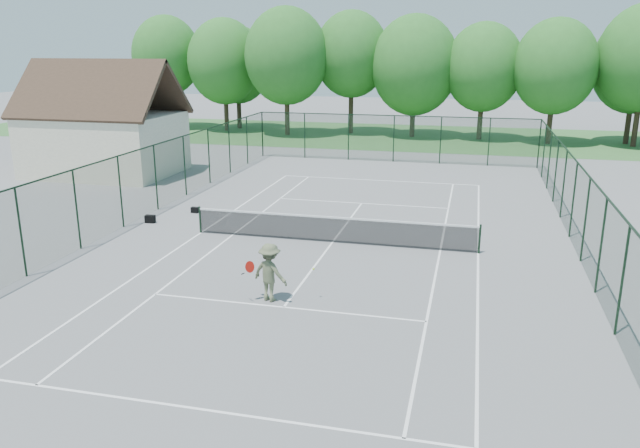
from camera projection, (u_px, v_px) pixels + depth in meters
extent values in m
plane|color=slate|center=(332.00, 242.00, 24.10)|extent=(140.00, 140.00, 0.00)
cube|color=#3A6D33|center=(412.00, 137.00, 52.10)|extent=(80.00, 16.00, 0.01)
cube|color=white|center=(379.00, 180.00, 35.19)|extent=(10.97, 0.08, 0.01)
cube|color=white|center=(207.00, 410.00, 13.01)|extent=(10.97, 0.08, 0.01)
cube|color=white|center=(362.00, 203.00, 30.07)|extent=(8.23, 0.08, 0.01)
cube|color=white|center=(284.00, 307.00, 18.13)|extent=(8.23, 0.08, 0.01)
cube|color=white|center=(478.00, 253.00, 22.84)|extent=(0.08, 23.77, 0.01)
cube|color=white|center=(201.00, 233.00, 25.37)|extent=(0.08, 23.77, 0.01)
cube|color=white|center=(440.00, 250.00, 23.15)|extent=(0.08, 23.77, 0.01)
cube|color=white|center=(233.00, 235.00, 25.05)|extent=(0.08, 23.77, 0.01)
cube|color=white|center=(332.00, 242.00, 24.10)|extent=(0.08, 12.80, 0.01)
cylinder|color=black|center=(200.00, 220.00, 25.22)|extent=(0.08, 0.08, 1.10)
cylinder|color=black|center=(480.00, 239.00, 22.68)|extent=(0.08, 0.08, 1.10)
cube|color=black|center=(332.00, 230.00, 23.97)|extent=(11.00, 0.02, 0.96)
cube|color=white|center=(333.00, 218.00, 23.83)|extent=(11.00, 0.05, 0.07)
cube|color=#193820|center=(394.00, 139.00, 40.49)|extent=(18.00, 0.02, 3.00)
cube|color=#193820|center=(585.00, 220.00, 21.61)|extent=(0.02, 36.00, 3.00)
cube|color=#193820|center=(121.00, 192.00, 25.76)|extent=(0.02, 36.00, 3.00)
cube|color=black|center=(394.00, 116.00, 40.07)|extent=(18.00, 0.05, 0.05)
cube|color=black|center=(591.00, 178.00, 21.20)|extent=(0.05, 36.00, 0.05)
cube|color=black|center=(117.00, 156.00, 25.35)|extent=(0.05, 36.00, 0.05)
cube|color=#EEE6C6|center=(105.00, 144.00, 36.64)|extent=(8.00, 6.00, 3.50)
cube|color=#422F21|center=(114.00, 86.00, 37.15)|extent=(8.60, 3.27, 3.27)
cube|color=#422F21|center=(84.00, 90.00, 34.35)|extent=(8.60, 3.27, 3.27)
cylinder|color=#3D2C1F|center=(226.00, 107.00, 55.32)|extent=(0.40, 0.40, 4.20)
ellipsoid|color=#30792B|center=(224.00, 61.00, 54.25)|extent=(6.40, 6.40, 7.40)
cylinder|color=#3D2C1F|center=(413.00, 111.00, 51.52)|extent=(0.40, 0.40, 4.20)
ellipsoid|color=#30792B|center=(415.00, 63.00, 50.45)|extent=(6.40, 6.40, 7.40)
cylinder|color=#3D2C1F|center=(629.00, 117.00, 47.72)|extent=(0.40, 0.40, 4.20)
ellipsoid|color=#30792B|center=(636.00, 64.00, 46.64)|extent=(6.40, 6.40, 7.40)
cube|color=black|center=(150.00, 219.00, 26.75)|extent=(0.43, 0.27, 0.33)
cube|color=black|center=(195.00, 210.00, 28.35)|extent=(0.35, 0.23, 0.26)
imported|color=#596042|center=(270.00, 272.00, 18.40)|extent=(1.29, 0.99, 1.77)
sphere|color=#B4E829|center=(313.00, 269.00, 18.47)|extent=(0.07, 0.07, 0.07)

